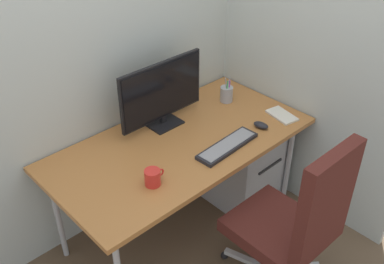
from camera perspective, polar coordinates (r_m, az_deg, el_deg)
The scene contains 12 objects.
ground_plane at distance 3.20m, azimuth -1.24°, elevation -11.72°, with size 8.00×8.00×0.00m, color brown.
wall_back at distance 2.74m, azimuth -8.10°, elevation 14.70°, with size 2.61×0.04×2.80m, color #B7C1BC.
wall_side_right at distance 2.93m, azimuth 13.24°, elevation 15.49°, with size 0.04×1.80×2.80m, color #B7C1BC.
desk at distance 2.76m, azimuth -1.41°, elevation -1.88°, with size 1.65×0.83×0.72m.
office_chair at distance 2.49m, azimuth 13.16°, elevation -11.14°, with size 0.61×0.63×1.09m.
filing_cabinet at distance 3.28m, azimuth 6.15°, elevation -3.88°, with size 0.48×0.53×0.57m.
monitor at distance 2.79m, azimuth -3.85°, elevation 5.01°, with size 0.62×0.17×0.43m.
keyboard at distance 2.68m, azimuth 4.54°, elevation -1.78°, with size 0.44×0.14×0.03m.
mouse at distance 2.88m, azimuth 8.79°, elevation 0.86°, with size 0.06×0.10×0.04m, color black.
pen_holder at distance 3.13m, azimuth 4.43°, elevation 4.87°, with size 0.09×0.09×0.19m.
notebook at distance 3.03m, azimuth 11.40°, elevation 2.10°, with size 0.12×0.21×0.01m, color silver.
coffee_mug at distance 2.39m, azimuth -5.03°, elevation -5.79°, with size 0.12×0.09×0.09m.
Camera 1 is at (-1.48, -1.68, 2.28)m, focal length 41.79 mm.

